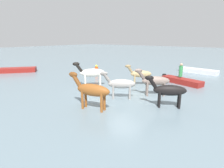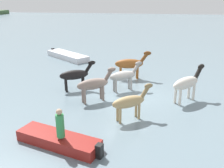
% 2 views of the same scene
% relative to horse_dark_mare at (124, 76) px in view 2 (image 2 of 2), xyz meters
% --- Properties ---
extents(ground_plane, '(146.45, 146.45, 0.00)m').
position_rel_horse_dark_mare_xyz_m(ground_plane, '(-0.77, -0.24, -0.99)').
color(ground_plane, slate).
extents(horse_dark_mare, '(1.64, 2.09, 1.80)m').
position_rel_horse_dark_mare_xyz_m(horse_dark_mare, '(0.00, 0.00, 0.00)').
color(horse_dark_mare, '#9E9993').
rests_on(horse_dark_mare, ground_plane).
extents(horse_dun_straggler, '(1.51, 2.22, 1.84)m').
position_rel_horse_dark_mare_xyz_m(horse_dun_straggler, '(-0.41, 3.05, 0.02)').
color(horse_dun_straggler, black).
rests_on(horse_dun_straggler, ground_plane).
extents(horse_rear_stallion, '(1.77, 2.15, 1.88)m').
position_rel_horse_dark_mare_xyz_m(horse_rear_stallion, '(-1.98, 1.45, 0.05)').
color(horse_rear_stallion, gray).
rests_on(horse_rear_stallion, ground_plane).
extents(horse_mid_herd, '(1.57, 2.01, 1.73)m').
position_rel_horse_dark_mare_xyz_m(horse_mid_herd, '(-3.93, -0.79, -0.04)').
color(horse_mid_herd, tan).
rests_on(horse_mid_herd, ground_plane).
extents(horse_lead, '(1.02, 2.62, 2.03)m').
position_rel_horse_dark_mare_xyz_m(horse_lead, '(2.49, -0.16, 0.13)').
color(horse_lead, brown).
rests_on(horse_lead, ground_plane).
extents(horse_pinto_flank, '(2.16, 2.08, 2.02)m').
position_rel_horse_dark_mare_xyz_m(horse_pinto_flank, '(-1.13, -3.72, 0.12)').
color(horse_pinto_flank, silver).
rests_on(horse_pinto_flank, ground_plane).
extents(boat_tender_starboard, '(1.96, 3.83, 0.71)m').
position_rel_horse_dark_mare_xyz_m(boat_tender_starboard, '(-6.65, 1.80, -0.84)').
color(boat_tender_starboard, maroon).
rests_on(boat_tender_starboard, ground_plane).
extents(boat_skiff_near, '(4.22, 4.97, 0.75)m').
position_rel_horse_dark_mare_xyz_m(boat_skiff_near, '(7.74, 6.48, -0.81)').
color(boat_skiff_near, silver).
rests_on(boat_skiff_near, ground_plane).
extents(person_helmsman_aft, '(0.32, 0.32, 1.19)m').
position_rel_horse_dark_mare_xyz_m(person_helmsman_aft, '(-6.87, 1.62, 0.12)').
color(person_helmsman_aft, '#338C4C').
rests_on(person_helmsman_aft, boat_tender_starboard).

